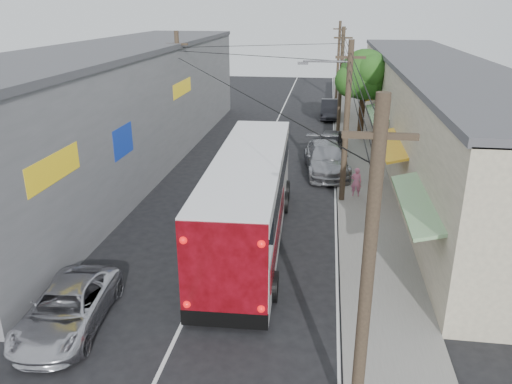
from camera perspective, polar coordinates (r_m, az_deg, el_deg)
ground at (r=15.27m, az=-10.22°, el=-18.12°), size 120.00×120.00×0.00m
sidewalk at (r=32.69m, az=11.78°, el=3.40°), size 3.00×80.00×0.12m
building_right at (r=34.50m, az=19.51°, el=8.85°), size 7.09×40.00×6.25m
building_left at (r=32.38m, az=-15.38°, el=9.50°), size 7.20×36.00×7.25m
utility_poles at (r=32.02m, az=6.14°, el=10.85°), size 11.80×45.28×8.00m
street_tree at (r=37.65m, az=12.38°, el=12.79°), size 4.40×4.00×6.60m
coach_bus at (r=20.82m, az=-0.76°, el=-0.59°), size 3.38×13.18×3.77m
jeepney at (r=16.88m, az=-20.74°, el=-12.34°), size 2.64×4.99×1.34m
parked_suv at (r=30.20m, az=8.04°, el=3.82°), size 3.07×6.20×1.73m
parked_car_mid at (r=34.59m, az=8.51°, el=5.68°), size 2.14×4.36×1.43m
parked_car_far at (r=45.50m, az=8.53°, el=9.36°), size 1.70×4.86×1.60m
pedestrian_near at (r=26.33m, az=11.38°, el=1.13°), size 0.56×0.37×1.54m
pedestrian_far at (r=28.91m, az=13.45°, el=2.65°), size 0.89×0.83×1.47m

